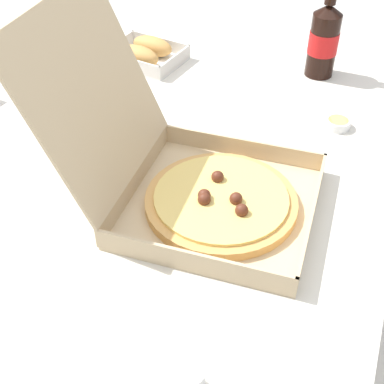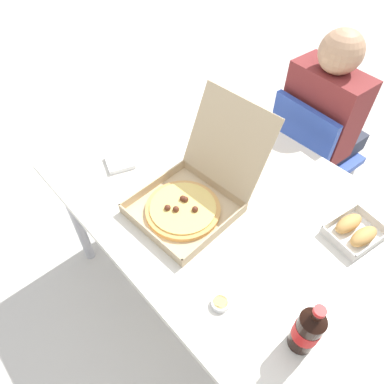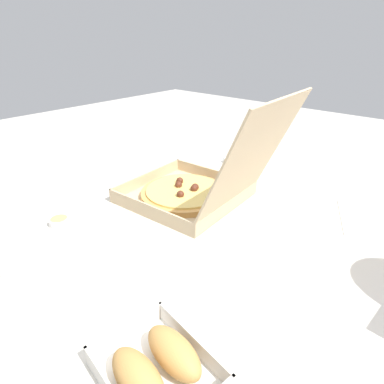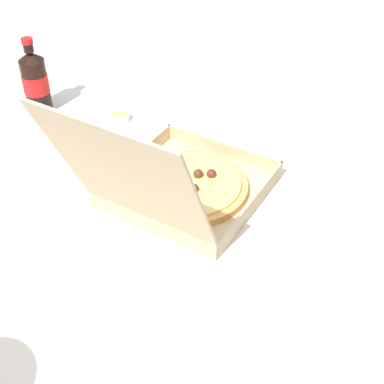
{
  "view_description": "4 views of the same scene",
  "coord_description": "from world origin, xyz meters",
  "px_view_note": "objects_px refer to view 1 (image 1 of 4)",
  "views": [
    {
      "loc": [
        -0.73,
        -0.39,
        1.39
      ],
      "look_at": [
        -0.03,
        -0.11,
        0.75
      ],
      "focal_mm": 49.78,
      "sensor_mm": 36.0,
      "label": 1
    },
    {
      "loc": [
        0.62,
        -0.7,
        1.78
      ],
      "look_at": [
        -0.05,
        -0.1,
        0.77
      ],
      "focal_mm": 33.29,
      "sensor_mm": 36.0,
      "label": 2
    },
    {
      "loc": [
        0.67,
        0.48,
        1.22
      ],
      "look_at": [
        0.01,
        -0.1,
        0.78
      ],
      "focal_mm": 30.6,
      "sensor_mm": 36.0,
      "label": 3
    },
    {
      "loc": [
        -0.6,
        0.65,
        1.55
      ],
      "look_at": [
        -0.06,
        -0.13,
        0.77
      ],
      "focal_mm": 49.69,
      "sensor_mm": 36.0,
      "label": 4
    }
  ],
  "objects_px": {
    "pizza_box_open": "(198,182)",
    "napkin_pile": "(147,383)",
    "dipping_sauce_cup": "(338,123)",
    "bread_side_box": "(146,53)",
    "cola_bottle": "(324,40)"
  },
  "relations": [
    {
      "from": "pizza_box_open",
      "to": "napkin_pile",
      "type": "height_order",
      "value": "pizza_box_open"
    },
    {
      "from": "pizza_box_open",
      "to": "napkin_pile",
      "type": "distance_m",
      "value": 0.38
    },
    {
      "from": "napkin_pile",
      "to": "dipping_sauce_cup",
      "type": "xyz_separation_m",
      "value": [
        0.73,
        -0.13,
        0.0
      ]
    },
    {
      "from": "bread_side_box",
      "to": "cola_bottle",
      "type": "xyz_separation_m",
      "value": [
        0.1,
        -0.45,
        0.07
      ]
    },
    {
      "from": "napkin_pile",
      "to": "dipping_sauce_cup",
      "type": "relative_size",
      "value": 1.96
    },
    {
      "from": "pizza_box_open",
      "to": "bread_side_box",
      "type": "height_order",
      "value": "pizza_box_open"
    },
    {
      "from": "pizza_box_open",
      "to": "dipping_sauce_cup",
      "type": "xyz_separation_m",
      "value": [
        0.36,
        -0.2,
        -0.04
      ]
    },
    {
      "from": "pizza_box_open",
      "to": "napkin_pile",
      "type": "relative_size",
      "value": 4.49
    },
    {
      "from": "cola_bottle",
      "to": "dipping_sauce_cup",
      "type": "xyz_separation_m",
      "value": [
        -0.23,
        -0.09,
        -0.08
      ]
    },
    {
      "from": "bread_side_box",
      "to": "dipping_sauce_cup",
      "type": "height_order",
      "value": "bread_side_box"
    },
    {
      "from": "pizza_box_open",
      "to": "cola_bottle",
      "type": "xyz_separation_m",
      "value": [
        0.59,
        -0.11,
        0.04
      ]
    },
    {
      "from": "pizza_box_open",
      "to": "bread_side_box",
      "type": "relative_size",
      "value": 2.35
    },
    {
      "from": "bread_side_box",
      "to": "dipping_sauce_cup",
      "type": "bearing_deg",
      "value": -103.81
    },
    {
      "from": "napkin_pile",
      "to": "bread_side_box",
      "type": "bearing_deg",
      "value": 25.62
    },
    {
      "from": "napkin_pile",
      "to": "dipping_sauce_cup",
      "type": "height_order",
      "value": "same"
    }
  ]
}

